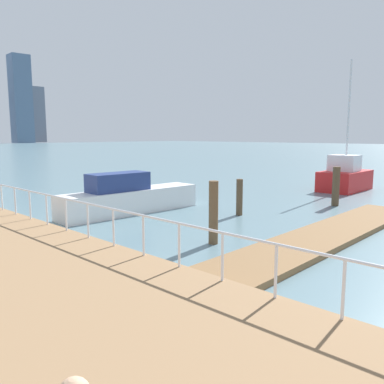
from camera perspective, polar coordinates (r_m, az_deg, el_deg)
ground_plane at (r=18.87m, az=-15.77°, el=-2.69°), size 300.00×300.00×0.00m
floating_dock at (r=14.26m, az=18.77°, el=-5.95°), size 13.39×2.00×0.18m
boardwalk_railing at (r=9.70m, az=-4.59°, el=-5.33°), size 0.06×29.92×1.08m
dock_piling_0 at (r=17.29m, az=6.87°, el=-0.75°), size 0.28×0.28×1.59m
dock_piling_1 at (r=12.64m, az=3.12°, el=-2.99°), size 0.31×0.31×2.04m
dock_piling_3 at (r=20.68m, az=20.07°, el=0.77°), size 0.35×0.35×1.94m
moored_boat_1 at (r=26.62m, az=21.21°, el=2.03°), size 4.01×2.07×8.00m
moored_boat_2 at (r=17.85m, az=-9.18°, el=-0.79°), size 6.81×1.79×1.85m
skyline_tower_6 at (r=186.02m, az=-23.48°, el=12.16°), size 7.94×7.54×36.56m
skyline_tower_7 at (r=205.54m, az=-22.02°, el=10.28°), size 6.98×12.15×25.64m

